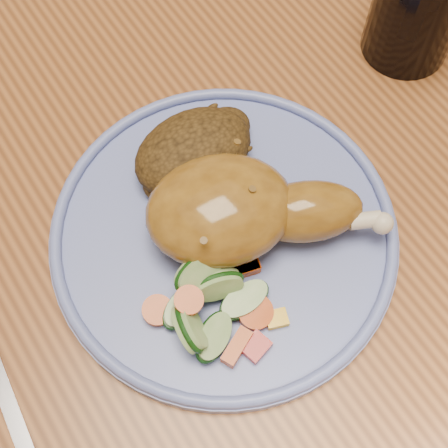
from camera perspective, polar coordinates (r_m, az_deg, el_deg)
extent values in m
plane|color=brown|center=(1.27, -1.04, -11.89)|extent=(4.00, 4.00, 0.00)
cube|color=brown|center=(0.59, -2.22, 4.77)|extent=(0.90, 1.40, 0.04)
cube|color=#4C2D16|center=(1.15, -17.23, 16.98)|extent=(0.42, 0.42, 0.04)
cylinder|color=#4C2D16|center=(1.21, -18.16, 0.69)|extent=(0.04, 0.04, 0.41)
cylinder|color=#4C2D16|center=(1.25, -3.55, 8.93)|extent=(0.04, 0.04, 0.41)
cylinder|color=#4C2D16|center=(1.46, -11.42, 18.54)|extent=(0.04, 0.04, 0.41)
cylinder|color=#6170B6|center=(0.53, 0.00, -0.97)|extent=(0.29, 0.29, 0.01)
torus|color=#6170B6|center=(0.52, 0.00, -0.47)|extent=(0.29, 0.29, 0.01)
ellipsoid|color=#8B5F1D|center=(0.50, -0.38, 1.30)|extent=(0.15, 0.13, 0.06)
ellipsoid|color=#8B5F1D|center=(0.51, 7.55, 1.14)|extent=(0.11, 0.09, 0.05)
sphere|color=beige|center=(0.52, 14.27, 0.07)|extent=(0.02, 0.02, 0.02)
ellipsoid|color=#402B10|center=(0.54, -2.83, 6.63)|extent=(0.11, 0.08, 0.05)
ellipsoid|color=#402B10|center=(0.56, -0.18, 8.59)|extent=(0.05, 0.04, 0.03)
ellipsoid|color=#402B10|center=(0.54, -5.19, 3.93)|extent=(0.04, 0.04, 0.02)
cube|color=#A50A05|center=(0.49, 2.93, -11.15)|extent=(0.02, 0.02, 0.01)
cube|color=#E5A507|center=(0.49, 4.84, -8.62)|extent=(0.02, 0.02, 0.01)
cube|color=#D13E06|center=(0.50, 1.83, -4.12)|extent=(0.03, 0.02, 0.01)
cube|color=#D13E06|center=(0.48, 1.17, -11.18)|extent=(0.03, 0.02, 0.01)
cylinder|color=#D13E06|center=(0.47, -3.25, -7.00)|extent=(0.02, 0.02, 0.01)
cylinder|color=#D13E06|center=(0.50, -6.11, -7.87)|extent=(0.02, 0.03, 0.01)
cylinder|color=#D13E06|center=(0.49, 2.86, -8.05)|extent=(0.03, 0.03, 0.01)
cube|color=#D13E06|center=(0.50, 1.76, -4.22)|extent=(0.03, 0.02, 0.01)
cylinder|color=#9EBA79|center=(0.49, 1.74, -7.02)|extent=(0.04, 0.04, 0.02)
cylinder|color=#9EBA79|center=(0.49, -0.61, -5.60)|extent=(0.04, 0.03, 0.04)
cylinder|color=#9EBA79|center=(0.48, -2.38, -4.38)|extent=(0.04, 0.04, 0.04)
cylinder|color=#9EBA79|center=(0.47, -3.18, -9.37)|extent=(0.04, 0.04, 0.04)
cylinder|color=#9EBA79|center=(0.49, -3.72, -7.51)|extent=(0.05, 0.05, 0.02)
cylinder|color=#9EBA79|center=(0.48, -0.97, -10.27)|extent=(0.06, 0.06, 0.02)
cylinder|color=#9EBA79|center=(0.49, 1.98, -6.93)|extent=(0.04, 0.04, 0.02)
cube|color=silver|center=(0.52, -19.63, -13.72)|extent=(0.02, 0.11, 0.00)
cylinder|color=black|center=(0.63, 17.38, 18.56)|extent=(0.09, 0.09, 0.11)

